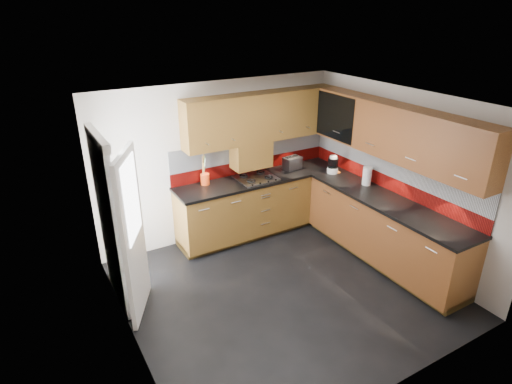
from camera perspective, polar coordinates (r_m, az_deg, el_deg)
room at (r=4.92m, az=4.14°, el=1.28°), size 4.00×3.80×2.64m
base_cabinets at (r=6.47m, az=8.16°, el=-3.49°), size 2.70×3.20×0.95m
countertop at (r=6.25m, az=8.39°, el=0.36°), size 2.72×3.22×0.04m
backsplash at (r=6.44m, az=8.88°, el=3.81°), size 2.70×3.20×0.54m
upper_cabinets at (r=6.12m, az=9.77°, el=8.87°), size 2.50×3.20×0.72m
extractor_hood at (r=6.52m, az=-0.69°, el=5.03°), size 0.60×0.33×0.40m
glass_cabinet at (r=6.62m, az=11.47°, el=10.12°), size 0.32×0.80×0.66m
back_door at (r=5.13m, az=-17.75°, el=-4.66°), size 0.42×1.19×2.04m
gas_hob at (r=6.50m, az=0.05°, el=1.91°), size 0.58×0.51×0.05m
utensil_pot at (r=6.31m, az=-6.83°, el=1.88°), size 0.13×0.13×0.47m
toaster at (r=6.89m, az=4.86°, el=3.88°), size 0.31×0.21×0.21m
food_processor at (r=6.80m, az=10.21°, el=3.54°), size 0.17×0.17×0.28m
paper_towel at (r=6.45m, az=14.58°, el=2.09°), size 0.17×0.17×0.27m
orange_cloth at (r=6.86m, az=10.37°, el=2.65°), size 0.17×0.15×0.02m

